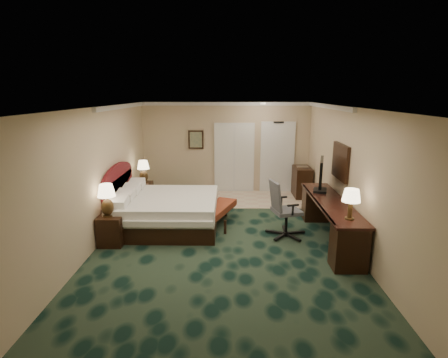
{
  "coord_description": "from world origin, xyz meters",
  "views": [
    {
      "loc": [
        0.12,
        -6.69,
        2.97
      ],
      "look_at": [
        -0.01,
        0.6,
        1.16
      ],
      "focal_mm": 28.0,
      "sensor_mm": 36.0,
      "label": 1
    }
  ],
  "objects_px": {
    "lamp_far": "(144,172)",
    "nightstand_near": "(112,229)",
    "nightstand_far": "(143,194)",
    "desk": "(330,221)",
    "bed_bench": "(218,215)",
    "bed": "(168,212)",
    "tv": "(321,175)",
    "desk_chair": "(287,209)",
    "minibar": "(302,182)",
    "lamp_near": "(107,200)"
  },
  "relations": [
    {
      "from": "lamp_far",
      "to": "nightstand_near",
      "type": "bearing_deg",
      "value": -90.92
    },
    {
      "from": "nightstand_far",
      "to": "desk",
      "type": "relative_size",
      "value": 0.21
    },
    {
      "from": "bed_bench",
      "to": "bed",
      "type": "bearing_deg",
      "value": -151.65
    },
    {
      "from": "nightstand_near",
      "to": "lamp_far",
      "type": "relative_size",
      "value": 1.0
    },
    {
      "from": "tv",
      "to": "desk_chair",
      "type": "relative_size",
      "value": 0.77
    },
    {
      "from": "bed",
      "to": "minibar",
      "type": "bearing_deg",
      "value": 34.73
    },
    {
      "from": "tv",
      "to": "bed",
      "type": "bearing_deg",
      "value": -164.43
    },
    {
      "from": "bed",
      "to": "nightstand_near",
      "type": "relative_size",
      "value": 3.71
    },
    {
      "from": "lamp_near",
      "to": "tv",
      "type": "relative_size",
      "value": 0.69
    },
    {
      "from": "desk_chair",
      "to": "bed",
      "type": "bearing_deg",
      "value": 154.15
    },
    {
      "from": "nightstand_near",
      "to": "bed_bench",
      "type": "xyz_separation_m",
      "value": [
        2.08,
        1.1,
        -0.08
      ]
    },
    {
      "from": "nightstand_near",
      "to": "minibar",
      "type": "bearing_deg",
      "value": 37.15
    },
    {
      "from": "desk",
      "to": "lamp_far",
      "type": "bearing_deg",
      "value": 151.86
    },
    {
      "from": "desk",
      "to": "desk_chair",
      "type": "relative_size",
      "value": 2.4
    },
    {
      "from": "lamp_near",
      "to": "bed_bench",
      "type": "relative_size",
      "value": 0.49
    },
    {
      "from": "bed",
      "to": "minibar",
      "type": "height_order",
      "value": "minibar"
    },
    {
      "from": "bed_bench",
      "to": "minibar",
      "type": "bearing_deg",
      "value": 64.66
    },
    {
      "from": "nightstand_far",
      "to": "bed_bench",
      "type": "relative_size",
      "value": 0.46
    },
    {
      "from": "nightstand_far",
      "to": "minibar",
      "type": "height_order",
      "value": "minibar"
    },
    {
      "from": "bed_bench",
      "to": "desk_chair",
      "type": "distance_m",
      "value": 1.65
    },
    {
      "from": "desk_chair",
      "to": "minibar",
      "type": "height_order",
      "value": "desk_chair"
    },
    {
      "from": "bed",
      "to": "lamp_far",
      "type": "height_order",
      "value": "lamp_far"
    },
    {
      "from": "tv",
      "to": "minibar",
      "type": "bearing_deg",
      "value": 102.87
    },
    {
      "from": "nightstand_far",
      "to": "bed_bench",
      "type": "distance_m",
      "value": 2.53
    },
    {
      "from": "nightstand_near",
      "to": "lamp_near",
      "type": "xyz_separation_m",
      "value": [
        -0.04,
        -0.04,
        0.62
      ]
    },
    {
      "from": "nightstand_near",
      "to": "desk",
      "type": "xyz_separation_m",
      "value": [
        4.41,
        0.25,
        0.12
      ]
    },
    {
      "from": "desk_chair",
      "to": "bed_bench",
      "type": "bearing_deg",
      "value": 141.36
    },
    {
      "from": "tv",
      "to": "lamp_far",
      "type": "bearing_deg",
      "value": 174.69
    },
    {
      "from": "lamp_near",
      "to": "tv",
      "type": "distance_m",
      "value": 4.52
    },
    {
      "from": "lamp_near",
      "to": "desk",
      "type": "distance_m",
      "value": 4.48
    },
    {
      "from": "bed_bench",
      "to": "tv",
      "type": "xyz_separation_m",
      "value": [
        2.27,
        -0.13,
        0.98
      ]
    },
    {
      "from": "desk",
      "to": "tv",
      "type": "bearing_deg",
      "value": 93.95
    },
    {
      "from": "lamp_far",
      "to": "tv",
      "type": "bearing_deg",
      "value": -20.62
    },
    {
      "from": "lamp_near",
      "to": "nightstand_near",
      "type": "bearing_deg",
      "value": 45.66
    },
    {
      "from": "lamp_far",
      "to": "bed_bench",
      "type": "distance_m",
      "value": 2.62
    },
    {
      "from": "desk_chair",
      "to": "tv",
      "type": "bearing_deg",
      "value": 16.98
    },
    {
      "from": "bed",
      "to": "bed_bench",
      "type": "height_order",
      "value": "bed"
    },
    {
      "from": "nightstand_near",
      "to": "lamp_near",
      "type": "relative_size",
      "value": 0.93
    },
    {
      "from": "bed_bench",
      "to": "tv",
      "type": "bearing_deg",
      "value": 17.46
    },
    {
      "from": "desk_chair",
      "to": "minibar",
      "type": "bearing_deg",
      "value": 57.59
    },
    {
      "from": "nightstand_far",
      "to": "lamp_far",
      "type": "bearing_deg",
      "value": 56.99
    },
    {
      "from": "bed_bench",
      "to": "nightstand_far",
      "type": "bearing_deg",
      "value": 166.32
    },
    {
      "from": "nightstand_near",
      "to": "minibar",
      "type": "distance_m",
      "value": 5.6
    },
    {
      "from": "lamp_near",
      "to": "desk",
      "type": "bearing_deg",
      "value": 3.77
    },
    {
      "from": "bed",
      "to": "nightstand_near",
      "type": "bearing_deg",
      "value": -135.15
    },
    {
      "from": "nightstand_far",
      "to": "tv",
      "type": "bearing_deg",
      "value": -19.76
    },
    {
      "from": "bed",
      "to": "bed_bench",
      "type": "distance_m",
      "value": 1.15
    },
    {
      "from": "bed",
      "to": "tv",
      "type": "xyz_separation_m",
      "value": [
        3.41,
        0.02,
        0.85
      ]
    },
    {
      "from": "lamp_far",
      "to": "minibar",
      "type": "height_order",
      "value": "lamp_far"
    },
    {
      "from": "nightstand_near",
      "to": "desk_chair",
      "type": "bearing_deg",
      "value": 7.35
    }
  ]
}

